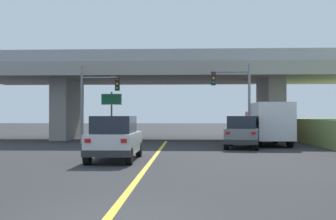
# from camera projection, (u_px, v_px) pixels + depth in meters

# --- Properties ---
(ground) EXTENTS (160.00, 160.00, 0.00)m
(ground) POSITION_uv_depth(u_px,v_px,m) (168.00, 139.00, 36.41)
(ground) COLOR #2B2B2D
(overpass_bridge) EXTENTS (33.21, 9.84, 7.13)m
(overpass_bridge) POSITION_uv_depth(u_px,v_px,m) (168.00, 81.00, 36.48)
(overpass_bridge) COLOR gray
(overpass_bridge) RESTS_ON ground
(lane_divider_stripe) EXTENTS (0.20, 25.55, 0.01)m
(lane_divider_stripe) POSITION_uv_depth(u_px,v_px,m) (155.00, 156.00, 20.81)
(lane_divider_stripe) COLOR yellow
(lane_divider_stripe) RESTS_ON ground
(suv_lead) EXTENTS (2.01, 4.71, 2.02)m
(suv_lead) POSITION_uv_depth(u_px,v_px,m) (115.00, 138.00, 18.92)
(suv_lead) COLOR silver
(suv_lead) RESTS_ON ground
(suv_crossing) EXTENTS (2.82, 4.85, 2.02)m
(suv_crossing) POSITION_uv_depth(u_px,v_px,m) (243.00, 132.00, 26.28)
(suv_crossing) COLOR slate
(suv_crossing) RESTS_ON ground
(box_truck) EXTENTS (2.33, 6.42, 2.90)m
(box_truck) POSITION_uv_depth(u_px,v_px,m) (268.00, 123.00, 28.75)
(box_truck) COLOR red
(box_truck) RESTS_ON ground
(traffic_signal_nearside) EXTENTS (2.79, 0.36, 5.74)m
(traffic_signal_nearside) POSITION_uv_depth(u_px,v_px,m) (237.00, 93.00, 29.61)
(traffic_signal_nearside) COLOR slate
(traffic_signal_nearside) RESTS_ON ground
(traffic_signal_farside) EXTENTS (2.87, 0.36, 5.72)m
(traffic_signal_farside) POSITION_uv_depth(u_px,v_px,m) (94.00, 95.00, 30.51)
(traffic_signal_farside) COLOR slate
(traffic_signal_farside) RESTS_ON ground
(highway_sign) EXTENTS (1.70, 0.17, 4.02)m
(highway_sign) POSITION_uv_depth(u_px,v_px,m) (111.00, 105.00, 34.46)
(highway_sign) COLOR #56595E
(highway_sign) RESTS_ON ground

